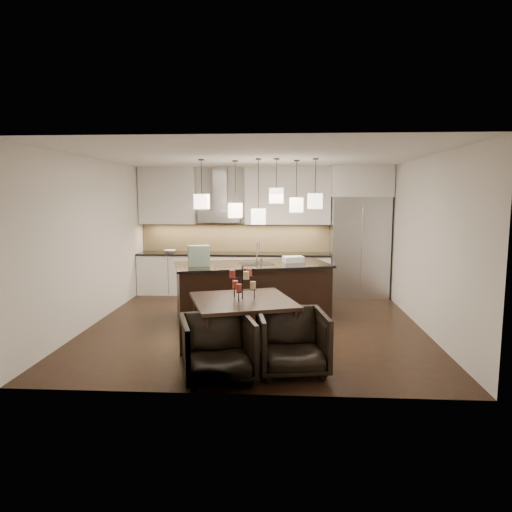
# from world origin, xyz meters

# --- Properties ---
(floor) EXTENTS (5.50, 5.50, 0.02)m
(floor) POSITION_xyz_m (0.00, 0.00, -0.01)
(floor) COLOR black
(floor) RESTS_ON ground
(ceiling) EXTENTS (5.50, 5.50, 0.02)m
(ceiling) POSITION_xyz_m (0.00, 0.00, 2.81)
(ceiling) COLOR white
(ceiling) RESTS_ON wall_back
(wall_back) EXTENTS (5.50, 0.02, 2.80)m
(wall_back) POSITION_xyz_m (0.00, 2.76, 1.40)
(wall_back) COLOR silver
(wall_back) RESTS_ON ground
(wall_front) EXTENTS (5.50, 0.02, 2.80)m
(wall_front) POSITION_xyz_m (0.00, -2.76, 1.40)
(wall_front) COLOR silver
(wall_front) RESTS_ON ground
(wall_left) EXTENTS (0.02, 5.50, 2.80)m
(wall_left) POSITION_xyz_m (-2.76, 0.00, 1.40)
(wall_left) COLOR silver
(wall_left) RESTS_ON ground
(wall_right) EXTENTS (0.02, 5.50, 2.80)m
(wall_right) POSITION_xyz_m (2.76, 0.00, 1.40)
(wall_right) COLOR silver
(wall_right) RESTS_ON ground
(refrigerator) EXTENTS (1.20, 0.72, 2.15)m
(refrigerator) POSITION_xyz_m (2.10, 2.38, 1.07)
(refrigerator) COLOR #B7B7BA
(refrigerator) RESTS_ON floor
(fridge_panel) EXTENTS (1.26, 0.72, 0.65)m
(fridge_panel) POSITION_xyz_m (2.10, 2.38, 2.47)
(fridge_panel) COLOR silver
(fridge_panel) RESTS_ON refrigerator
(lower_cabinets) EXTENTS (4.21, 0.62, 0.88)m
(lower_cabinets) POSITION_xyz_m (-0.62, 2.43, 0.44)
(lower_cabinets) COLOR silver
(lower_cabinets) RESTS_ON floor
(countertop) EXTENTS (4.21, 0.66, 0.04)m
(countertop) POSITION_xyz_m (-0.62, 2.43, 0.90)
(countertop) COLOR black
(countertop) RESTS_ON lower_cabinets
(backsplash) EXTENTS (4.21, 0.02, 0.63)m
(backsplash) POSITION_xyz_m (-0.62, 2.73, 1.24)
(backsplash) COLOR tan
(backsplash) RESTS_ON countertop
(upper_cab_left) EXTENTS (1.25, 0.35, 1.25)m
(upper_cab_left) POSITION_xyz_m (-2.10, 2.57, 2.17)
(upper_cab_left) COLOR silver
(upper_cab_left) RESTS_ON wall_back
(upper_cab_right) EXTENTS (1.85, 0.35, 1.25)m
(upper_cab_right) POSITION_xyz_m (0.55, 2.57, 2.17)
(upper_cab_right) COLOR silver
(upper_cab_right) RESTS_ON wall_back
(hood_canopy) EXTENTS (0.90, 0.52, 0.24)m
(hood_canopy) POSITION_xyz_m (-0.93, 2.48, 1.72)
(hood_canopy) COLOR #B7B7BA
(hood_canopy) RESTS_ON wall_back
(hood_chimney) EXTENTS (0.30, 0.28, 0.96)m
(hood_chimney) POSITION_xyz_m (-0.93, 2.59, 2.32)
(hood_chimney) COLOR #B7B7BA
(hood_chimney) RESTS_ON hood_canopy
(fruit_bowl) EXTENTS (0.26, 0.26, 0.06)m
(fruit_bowl) POSITION_xyz_m (-2.04, 2.38, 0.95)
(fruit_bowl) COLOR silver
(fruit_bowl) RESTS_ON countertop
(island_body) EXTENTS (2.82, 1.73, 0.93)m
(island_body) POSITION_xyz_m (-0.08, 0.50, 0.46)
(island_body) COLOR black
(island_body) RESTS_ON floor
(island_top) EXTENTS (2.93, 1.83, 0.04)m
(island_top) POSITION_xyz_m (-0.08, 0.50, 0.95)
(island_top) COLOR black
(island_top) RESTS_ON island_body
(faucet) EXTENTS (0.17, 0.27, 0.40)m
(faucet) POSITION_xyz_m (-0.01, 0.63, 1.17)
(faucet) COLOR silver
(faucet) RESTS_ON island_top
(tote_bag) EXTENTS (0.40, 0.28, 0.36)m
(tote_bag) POSITION_xyz_m (-0.98, 0.17, 1.15)
(tote_bag) COLOR #205B33
(tote_bag) RESTS_ON island_top
(food_container) EXTENTS (0.41, 0.34, 0.11)m
(food_container) POSITION_xyz_m (0.65, 0.76, 1.02)
(food_container) COLOR silver
(food_container) RESTS_ON island_top
(dining_table) EXTENTS (1.63, 1.63, 0.78)m
(dining_table) POSITION_xyz_m (-0.09, -1.47, 0.39)
(dining_table) COLOR black
(dining_table) RESTS_ON floor
(candelabra) EXTENTS (0.47, 0.47, 0.46)m
(candelabra) POSITION_xyz_m (-0.09, -1.47, 1.01)
(candelabra) COLOR black
(candelabra) RESTS_ON dining_table
(candle_a) EXTENTS (0.10, 0.10, 0.10)m
(candle_a) POSITION_xyz_m (0.05, -1.42, 0.96)
(candle_a) COLOR #D2C18A
(candle_a) RESTS_ON candelabra
(candle_b) EXTENTS (0.10, 0.10, 0.10)m
(candle_b) POSITION_xyz_m (-0.19, -1.37, 0.96)
(candle_b) COLOR #BE3822
(candle_b) RESTS_ON candelabra
(candle_c) EXTENTS (0.10, 0.10, 0.10)m
(candle_c) POSITION_xyz_m (-0.12, -1.61, 0.96)
(candle_c) COLOR maroon
(candle_c) RESTS_ON candelabra
(candle_d) EXTENTS (0.10, 0.10, 0.10)m
(candle_d) POSITION_xyz_m (-0.00, -1.34, 1.13)
(candle_d) COLOR #BE3822
(candle_d) RESTS_ON candelabra
(candle_e) EXTENTS (0.10, 0.10, 0.10)m
(candle_e) POSITION_xyz_m (-0.22, -1.49, 1.13)
(candle_e) COLOR maroon
(candle_e) RESTS_ON candelabra
(candle_f) EXTENTS (0.10, 0.10, 0.10)m
(candle_f) POSITION_xyz_m (-0.02, -1.59, 1.13)
(candle_f) COLOR #D2C18A
(candle_f) RESTS_ON candelabra
(armchair_left) EXTENTS (1.04, 1.05, 0.77)m
(armchair_left) POSITION_xyz_m (-0.31, -2.36, 0.38)
(armchair_left) COLOR black
(armchair_left) RESTS_ON floor
(armchair_right) EXTENTS (0.95, 0.97, 0.78)m
(armchair_right) POSITION_xyz_m (0.58, -2.07, 0.39)
(armchair_right) COLOR black
(armchair_right) RESTS_ON floor
(pendant_a) EXTENTS (0.24, 0.24, 0.26)m
(pendant_a) POSITION_xyz_m (-0.97, 0.46, 2.07)
(pendant_a) COLOR #FCE8C9
(pendant_a) RESTS_ON ceiling
(pendant_b) EXTENTS (0.24, 0.24, 0.26)m
(pendant_b) POSITION_xyz_m (-0.41, 0.78, 1.91)
(pendant_b) COLOR #FCE8C9
(pendant_b) RESTS_ON ceiling
(pendant_c) EXTENTS (0.24, 0.24, 0.26)m
(pendant_c) POSITION_xyz_m (0.34, 0.36, 2.17)
(pendant_c) COLOR #FCE8C9
(pendant_c) RESTS_ON ceiling
(pendant_d) EXTENTS (0.24, 0.24, 0.26)m
(pendant_d) POSITION_xyz_m (0.69, 0.74, 2.01)
(pendant_d) COLOR #FCE8C9
(pendant_d) RESTS_ON ceiling
(pendant_e) EXTENTS (0.24, 0.24, 0.26)m
(pendant_e) POSITION_xyz_m (1.00, 0.40, 2.08)
(pendant_e) COLOR #FCE8C9
(pendant_e) RESTS_ON ceiling
(pendant_f) EXTENTS (0.24, 0.24, 0.26)m
(pendant_f) POSITION_xyz_m (0.03, 0.36, 1.82)
(pendant_f) COLOR #FCE8C9
(pendant_f) RESTS_ON ceiling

